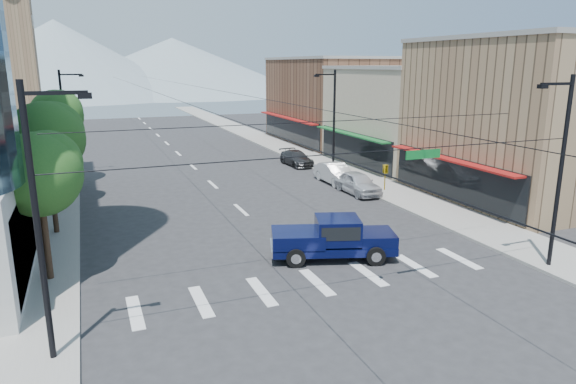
# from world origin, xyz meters

# --- Properties ---
(ground) EXTENTS (160.00, 160.00, 0.00)m
(ground) POSITION_xyz_m (0.00, 0.00, 0.00)
(ground) COLOR #28282B
(ground) RESTS_ON ground
(sidewalk_left) EXTENTS (4.00, 120.00, 0.15)m
(sidewalk_left) POSITION_xyz_m (-12.00, 40.00, 0.07)
(sidewalk_left) COLOR gray
(sidewalk_left) RESTS_ON ground
(sidewalk_right) EXTENTS (4.00, 120.00, 0.15)m
(sidewalk_right) POSITION_xyz_m (12.00, 40.00, 0.07)
(sidewalk_right) COLOR gray
(sidewalk_right) RESTS_ON ground
(shop_near) EXTENTS (12.00, 14.00, 11.00)m
(shop_near) POSITION_xyz_m (20.00, 10.00, 5.50)
(shop_near) COLOR #8C6B4C
(shop_near) RESTS_ON ground
(shop_mid) EXTENTS (12.00, 14.00, 9.00)m
(shop_mid) POSITION_xyz_m (20.00, 24.00, 4.50)
(shop_mid) COLOR tan
(shop_mid) RESTS_ON ground
(shop_far) EXTENTS (12.00, 18.00, 10.00)m
(shop_far) POSITION_xyz_m (20.00, 40.00, 5.00)
(shop_far) COLOR brown
(shop_far) RESTS_ON ground
(clock_tower) EXTENTS (4.80, 4.80, 20.40)m
(clock_tower) POSITION_xyz_m (-16.50, 62.00, 10.64)
(clock_tower) COLOR #8C6B4C
(clock_tower) RESTS_ON ground
(mountain_left) EXTENTS (80.00, 80.00, 22.00)m
(mountain_left) POSITION_xyz_m (-15.00, 150.00, 11.00)
(mountain_left) COLOR gray
(mountain_left) RESTS_ON ground
(mountain_right) EXTENTS (90.00, 90.00, 18.00)m
(mountain_right) POSITION_xyz_m (20.00, 160.00, 9.00)
(mountain_right) COLOR gray
(mountain_right) RESTS_ON ground
(tree_near) EXTENTS (3.65, 3.64, 6.71)m
(tree_near) POSITION_xyz_m (-11.07, 6.10, 4.99)
(tree_near) COLOR black
(tree_near) RESTS_ON ground
(tree_midnear) EXTENTS (4.09, 4.09, 7.52)m
(tree_midnear) POSITION_xyz_m (-11.07, 13.10, 5.59)
(tree_midnear) COLOR black
(tree_midnear) RESTS_ON ground
(tree_midfar) EXTENTS (3.65, 3.64, 6.71)m
(tree_midfar) POSITION_xyz_m (-11.07, 20.10, 4.99)
(tree_midfar) COLOR black
(tree_midfar) RESTS_ON ground
(tree_far) EXTENTS (4.09, 4.09, 7.52)m
(tree_far) POSITION_xyz_m (-11.07, 27.10, 5.59)
(tree_far) COLOR black
(tree_far) RESTS_ON ground
(signal_rig) EXTENTS (21.80, 0.20, 9.00)m
(signal_rig) POSITION_xyz_m (0.19, -1.00, 4.64)
(signal_rig) COLOR black
(signal_rig) RESTS_ON ground
(lamp_pole_nw) EXTENTS (2.00, 0.25, 9.00)m
(lamp_pole_nw) POSITION_xyz_m (-10.67, 30.00, 4.94)
(lamp_pole_nw) COLOR black
(lamp_pole_nw) RESTS_ON ground
(lamp_pole_ne) EXTENTS (2.00, 0.25, 9.00)m
(lamp_pole_ne) POSITION_xyz_m (10.67, 22.00, 4.94)
(lamp_pole_ne) COLOR black
(lamp_pole_ne) RESTS_ON ground
(pickup_truck) EXTENTS (6.53, 3.97, 2.09)m
(pickup_truck) POSITION_xyz_m (1.74, 3.88, 1.09)
(pickup_truck) COLOR #070C36
(pickup_truck) RESTS_ON ground
(pedestrian) EXTENTS (0.45, 0.63, 1.60)m
(pedestrian) POSITION_xyz_m (2.50, 3.52, 0.80)
(pedestrian) COLOR black
(pedestrian) RESTS_ON ground
(parked_car_near) EXTENTS (1.99, 4.81, 1.63)m
(parked_car_near) POSITION_xyz_m (9.40, 15.09, 0.81)
(parked_car_near) COLOR silver
(parked_car_near) RESTS_ON ground
(parked_car_mid) EXTENTS (1.74, 4.98, 1.64)m
(parked_car_mid) POSITION_xyz_m (9.40, 18.76, 0.82)
(parked_car_mid) COLOR silver
(parked_car_mid) RESTS_ON ground
(parked_car_far) EXTENTS (2.10, 4.86, 1.39)m
(parked_car_far) POSITION_xyz_m (9.40, 27.02, 0.70)
(parked_car_far) COLOR #303032
(parked_car_far) RESTS_ON ground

